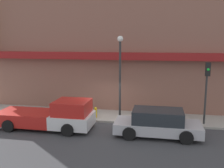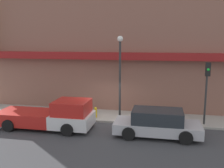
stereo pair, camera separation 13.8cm
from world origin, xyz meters
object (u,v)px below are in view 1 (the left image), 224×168
fire_hydrant (96,112)px  traffic_light (207,82)px  street_lamp (120,68)px  parked_car (158,123)px  pickup_truck (51,116)px

fire_hydrant → traffic_light: (6.81, -0.11, 2.24)m
fire_hydrant → street_lamp: size_ratio=0.13×
parked_car → fire_hydrant: bearing=152.7°
traffic_light → street_lamp: bearing=179.4°
pickup_truck → parked_car: 6.15m
street_lamp → pickup_truck: bearing=-150.3°
fire_hydrant → street_lamp: street_lamp is taller
parked_car → fire_hydrant: 4.59m
parked_car → street_lamp: 4.23m
fire_hydrant → pickup_truck: bearing=-134.1°
street_lamp → parked_car: bearing=-41.5°
pickup_truck → street_lamp: size_ratio=1.08×
parked_car → traffic_light: 4.00m
pickup_truck → fire_hydrant: pickup_truck is taller
traffic_light → fire_hydrant: bearing=179.0°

